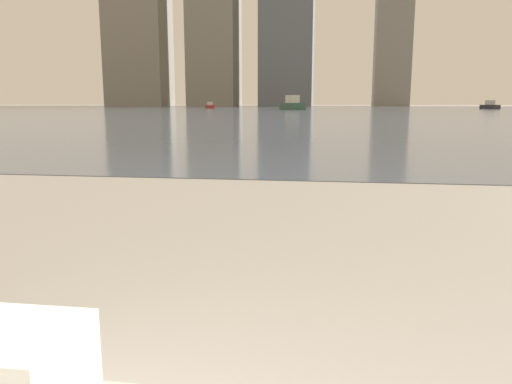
# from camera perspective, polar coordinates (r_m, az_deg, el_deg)

# --- Properties ---
(towel_stack) EXTENTS (0.24, 0.22, 0.16)m
(towel_stack) POSITION_cam_1_polar(r_m,az_deg,el_deg) (1.00, -26.62, -18.15)
(towel_stack) COLOR white
(towel_stack) RESTS_ON bathtub
(harbor_water) EXTENTS (180.00, 110.00, 0.01)m
(harbor_water) POSITION_cam_1_polar(r_m,az_deg,el_deg) (61.77, 7.90, 9.23)
(harbor_water) COLOR slate
(harbor_water) RESTS_ON ground_plane
(harbor_boat_0) EXTENTS (3.77, 5.20, 1.86)m
(harbor_boat_0) POSITION_cam_1_polar(r_m,az_deg,el_deg) (66.09, 4.17, 9.94)
(harbor_boat_0) COLOR #335647
(harbor_boat_0) RESTS_ON harbor_water
(harbor_boat_1) EXTENTS (2.02, 2.79, 1.00)m
(harbor_boat_1) POSITION_cam_1_polar(r_m,az_deg,el_deg) (80.55, -5.30, 9.77)
(harbor_boat_1) COLOR maroon
(harbor_boat_1) RESTS_ON harbor_water
(harbor_boat_2) EXTENTS (2.08, 3.44, 1.22)m
(harbor_boat_2) POSITION_cam_1_polar(r_m,az_deg,el_deg) (80.34, 25.17, 8.91)
(harbor_boat_2) COLOR #2D2D33
(harbor_boat_2) RESTS_ON harbor_water
(skyline_tower_0) EXTENTS (13.81, 11.17, 46.66)m
(skyline_tower_0) POSITION_cam_1_polar(r_m,az_deg,el_deg) (128.04, -13.45, 20.06)
(skyline_tower_0) COLOR gray
(skyline_tower_0) RESTS_ON ground_plane
(skyline_tower_2) EXTENTS (11.85, 12.88, 36.77)m
(skyline_tower_2) POSITION_cam_1_polar(r_m,az_deg,el_deg) (119.41, 3.62, 18.64)
(skyline_tower_2) COLOR slate
(skyline_tower_2) RESTS_ON ground_plane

